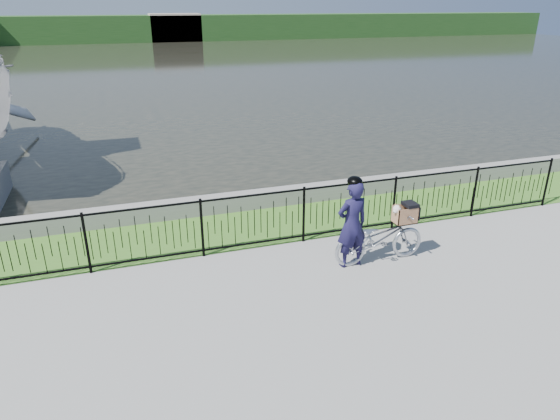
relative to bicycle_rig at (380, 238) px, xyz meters
name	(u,v)px	position (x,y,z in m)	size (l,w,h in m)	color
ground	(281,290)	(-2.02, -0.40, -0.47)	(120.00, 120.00, 0.00)	gray
grass_strip	(242,228)	(-2.02, 2.20, -0.47)	(60.00, 2.00, 0.01)	#3C6C22
water	(141,66)	(-2.02, 32.60, -0.47)	(120.00, 120.00, 0.00)	#29291F
quay_wall	(231,202)	(-2.02, 3.20, -0.27)	(60.00, 0.30, 0.40)	slate
fence	(254,221)	(-2.02, 1.20, 0.10)	(14.00, 0.06, 1.15)	black
far_treeline	(124,29)	(-2.02, 59.60, 1.03)	(120.00, 6.00, 3.00)	#22481B
far_building_right	(175,28)	(3.98, 58.10, 1.13)	(6.00, 3.00, 3.20)	#B5A592
bicycle_rig	(380,238)	(0.00, 0.00, 0.00)	(1.75, 0.61, 1.10)	#AAAEB6
cyclist	(352,223)	(-0.57, 0.03, 0.36)	(0.62, 0.44, 1.68)	#171336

